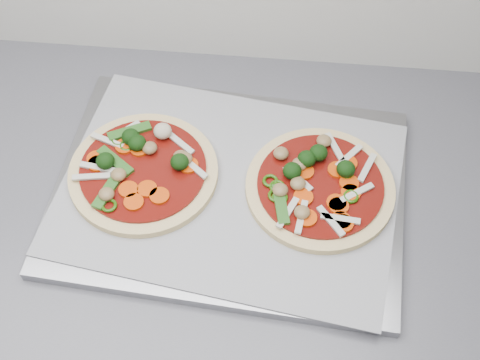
{
  "coord_description": "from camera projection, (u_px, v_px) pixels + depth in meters",
  "views": [
    {
      "loc": [
        0.41,
        0.86,
        1.61
      ],
      "look_at": [
        0.36,
        1.35,
        0.93
      ],
      "focal_mm": 50.0,
      "sensor_mm": 36.0,
      "label": 1
    }
  ],
  "objects": [
    {
      "name": "parchment",
      "position": [
        230.0,
        187.0,
        0.85
      ],
      "size": [
        0.46,
        0.36,
        0.0
      ],
      "primitive_type": "cube",
      "rotation": [
        0.0,
        0.0,
        -0.14
      ],
      "color": "#9C9CA1",
      "rests_on": "baking_tray"
    },
    {
      "name": "base_cabinet",
      "position": [
        46.0,
        342.0,
        1.24
      ],
      "size": [
        3.6,
        0.6,
        0.86
      ],
      "primitive_type": "cube",
      "color": "silver",
      "rests_on": "ground"
    },
    {
      "name": "baking_tray",
      "position": [
        230.0,
        191.0,
        0.86
      ],
      "size": [
        0.46,
        0.36,
        0.01
      ],
      "primitive_type": "cube",
      "rotation": [
        0.0,
        0.0,
        -0.07
      ],
      "color": "gray",
      "rests_on": "countertop"
    },
    {
      "name": "pizza_left",
      "position": [
        142.0,
        169.0,
        0.86
      ],
      "size": [
        0.25,
        0.25,
        0.03
      ],
      "rotation": [
        0.0,
        0.0,
        -0.39
      ],
      "color": "#E4D28A",
      "rests_on": "parchment"
    },
    {
      "name": "pizza_right",
      "position": [
        319.0,
        185.0,
        0.84
      ],
      "size": [
        0.21,
        0.21,
        0.03
      ],
      "rotation": [
        0.0,
        0.0,
        0.12
      ],
      "color": "#E4D28A",
      "rests_on": "parchment"
    }
  ]
}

